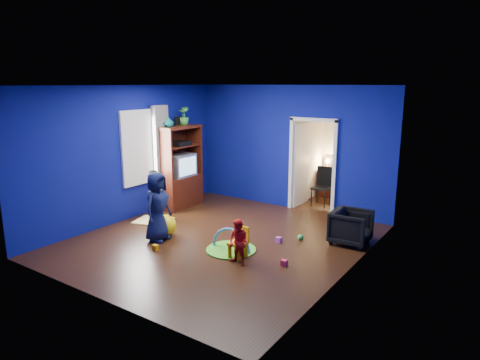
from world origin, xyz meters
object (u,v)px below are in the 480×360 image
Objects in this scene: toddler_red at (238,242)px; folding_chair at (321,187)px; crt_tv at (180,165)px; kid_chair at (238,244)px; armchair at (351,227)px; tv_armoire at (179,167)px; child_black at (155,195)px; play_mat at (231,250)px; vase at (169,122)px; study_desk at (336,183)px; child_navy at (157,207)px; hopper_ball at (166,225)px.

folding_chair is (-0.30, 4.00, 0.07)m from toddler_red.
kid_chair is at bearing -32.08° from crt_tv.
tv_armoire is at bearing 86.14° from armchair.
play_mat is at bearing -126.06° from child_black.
toddler_red is 3.77m from tv_armoire.
crt_tv is 3.54m from kid_chair.
child_black is 1.25× the size of play_mat.
crt_tv is at bearing 82.41° from vase.
folding_chair is (2.82, 1.97, -0.52)m from tv_armoire.
child_black is 4.77m from study_desk.
study_desk is at bearing 92.37° from kid_chair.
child_navy reaches higher than play_mat.
crt_tv is at bearing 153.36° from toddler_red.
crt_tv is at bearing 0.00° from tv_armoire.
crt_tv is (-1.18, 1.97, 0.35)m from child_navy.
folding_chair is at bearing -90.00° from study_desk.
child_navy is at bearing -78.69° from hopper_ball.
crt_tv is 1.65× the size of hopper_ball.
child_black is 1.75m from vase.
hopper_ball is at bearing -149.36° from child_black.
folding_chair is at bearing 92.82° from kid_chair.
crt_tv is at bearing 123.25° from hopper_ball.
hopper_ball is at bearing 177.72° from toddler_red.
crt_tv is 2.21m from hopper_ball.
toddler_red is 3.95m from vase.
armchair is at bearing -0.97° from tv_armoire.
vase is 0.25× the size of folding_chair.
armchair is 0.53× the size of child_navy.
kid_chair reaches higher than play_mat.
hopper_ball is (-0.05, 0.25, -0.45)m from child_navy.
folding_chair reaches higher than hopper_ball.
child_navy reaches higher than crt_tv.
study_desk reaches higher than kid_chair.
tv_armoire is at bearing 148.83° from kid_chair.
armchair is at bearing 3.01° from vase.
tv_armoire is 2.22m from hopper_ball.
tv_armoire is at bearing -133.95° from study_desk.
armchair is 3.35m from study_desk.
play_mat is at bearing 143.69° from toddler_red.
tv_armoire reaches higher than child_navy.
play_mat is (1.45, 0.36, -0.65)m from child_navy.
vase is 1.13m from tv_armoire.
crt_tv is (-0.28, 1.13, 0.46)m from child_black.
study_desk is at bearing 46.05° from tv_armoire.
hopper_ball is (1.17, -1.72, -0.77)m from tv_armoire.
vase reaches higher than crt_tv.
armchair is at bearing -53.65° from folding_chair.
vase is (-1.22, 1.67, 1.41)m from child_navy.
crt_tv reaches higher than folding_chair.
vase is at bearing -90.00° from tv_armoire.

